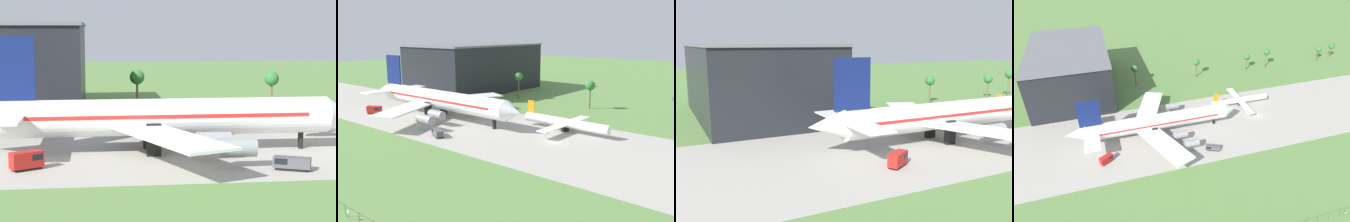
# 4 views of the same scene
# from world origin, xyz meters

# --- Properties ---
(ground_plane) EXTENTS (600.00, 600.00, 0.00)m
(ground_plane) POSITION_xyz_m (0.00, 0.00, 0.00)
(ground_plane) COLOR #5B8442
(taxiway_strip) EXTENTS (320.00, 44.00, 0.02)m
(taxiway_strip) POSITION_xyz_m (0.00, 0.00, 0.01)
(taxiway_strip) COLOR #A8A399
(taxiway_strip) RESTS_ON ground_plane
(jet_airliner) EXTENTS (68.89, 53.53, 19.83)m
(jet_airliner) POSITION_xyz_m (-46.29, 0.43, 5.98)
(jet_airliner) COLOR white
(jet_airliner) RESTS_ON ground_plane
(regional_aircraft) EXTENTS (27.18, 24.48, 7.68)m
(regional_aircraft) POSITION_xyz_m (-3.85, 11.29, 2.53)
(regional_aircraft) COLOR white
(regional_aircraft) RESTS_ON ground_plane
(baggage_tug) EXTENTS (5.20, 4.21, 2.82)m
(baggage_tug) POSITION_xyz_m (-67.50, -10.80, 1.51)
(baggage_tug) COLOR black
(baggage_tug) RESTS_ON ground_plane
(fuel_truck) EXTENTS (5.82, 4.13, 1.98)m
(fuel_truck) POSITION_xyz_m (-28.54, -15.56, 1.09)
(fuel_truck) COLOR black
(fuel_truck) RESTS_ON ground_plane
(no_stopping_sign) EXTENTS (0.44, 0.08, 1.68)m
(no_stopping_sign) POSITION_xyz_m (-2.69, -55.31, 1.05)
(no_stopping_sign) COLOR gray
(no_stopping_sign) RESTS_ON ground_plane
(terminal_building) EXTENTS (36.72, 61.20, 22.46)m
(terminal_building) POSITION_xyz_m (-78.10, 51.20, 11.24)
(terminal_building) COLOR black
(terminal_building) RESTS_ON ground_plane
(palm_tree_row) EXTENTS (126.06, 3.60, 11.38)m
(palm_tree_row) POSITION_xyz_m (21.13, 45.62, 8.24)
(palm_tree_row) COLOR brown
(palm_tree_row) RESTS_ON ground_plane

